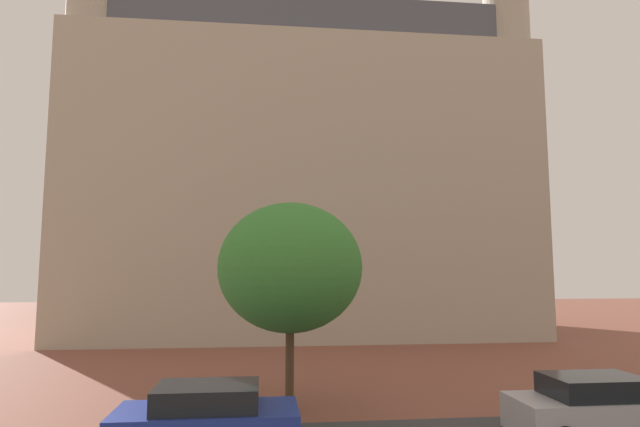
{
  "coord_description": "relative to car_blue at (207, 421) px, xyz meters",
  "views": [
    {
      "loc": [
        -1.26,
        -0.43,
        4.09
      ],
      "look_at": [
        0.15,
        12.5,
        5.52
      ],
      "focal_mm": 29.04,
      "sensor_mm": 36.0,
      "label": 1
    }
  ],
  "objects": [
    {
      "name": "tree_curb_far",
      "position": [
        2.01,
        3.34,
        3.43
      ],
      "size": [
        4.29,
        4.29,
        6.11
      ],
      "color": "#4C3823",
      "rests_on": "ground_plane"
    },
    {
      "name": "landmark_building",
      "position": [
        3.51,
        23.76,
        9.97
      ],
      "size": [
        28.52,
        15.53,
        33.7
      ],
      "color": "#B2A893",
      "rests_on": "ground_plane"
    },
    {
      "name": "car_blue",
      "position": [
        0.0,
        0.0,
        0.0
      ],
      "size": [
        4.07,
        2.06,
        1.54
      ],
      "color": "#23389E",
      "rests_on": "ground_plane"
    },
    {
      "name": "car_silver",
      "position": [
        9.25,
        -0.0,
        -0.0
      ],
      "size": [
        4.01,
        1.98,
        1.53
      ],
      "color": "#B2B2BC",
      "rests_on": "ground_plane"
    }
  ]
}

